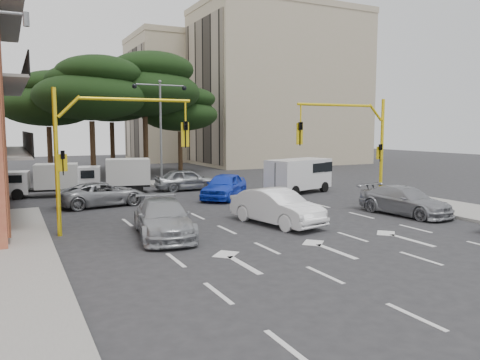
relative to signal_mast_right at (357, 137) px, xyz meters
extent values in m
plane|color=#28282B|center=(-6.80, -1.99, -3.88)|extent=(120.00, 120.00, 0.00)
cube|color=gray|center=(-6.80, 14.01, -3.81)|extent=(1.40, 6.00, 0.15)
cube|color=black|center=(-17.24, 6.01, 2.12)|extent=(0.12, 14.72, 11.20)
cube|color=tan|center=(13.20, 30.01, 5.12)|extent=(20.00, 12.00, 18.00)
cube|color=black|center=(3.14, 30.01, 4.62)|extent=(0.12, 11.04, 16.20)
cube|color=tan|center=(13.20, 30.01, 14.47)|extent=(20.15, 12.15, 0.70)
cube|color=tan|center=(6.20, 42.01, 4.12)|extent=(16.00, 12.00, 16.00)
cube|color=black|center=(-1.86, 42.01, 3.62)|extent=(0.12, 11.04, 14.20)
cube|color=tan|center=(6.20, 42.01, 12.47)|extent=(16.15, 12.15, 0.70)
cylinder|color=#382616|center=(-10.80, 20.01, -1.41)|extent=(0.44, 0.44, 4.95)
ellipsoid|color=black|center=(-10.80, 20.01, 3.05)|extent=(9.15, 9.15, 3.87)
ellipsoid|color=black|center=(-10.20, 19.61, 4.92)|extent=(6.86, 6.86, 2.86)
ellipsoid|color=black|center=(-11.30, 20.31, 4.37)|extent=(6.07, 6.07, 2.64)
cylinder|color=#382616|center=(-5.80, 22.01, -1.18)|extent=(0.44, 0.44, 5.40)
ellipsoid|color=black|center=(-5.80, 22.01, 3.68)|extent=(9.98, 9.98, 4.22)
ellipsoid|color=black|center=(-5.20, 21.61, 5.72)|extent=(7.49, 7.49, 3.12)
ellipsoid|color=black|center=(-6.30, 22.31, 5.12)|extent=(6.62, 6.62, 2.88)
cylinder|color=#382616|center=(-13.80, 24.01, -1.63)|extent=(0.44, 0.44, 4.50)
ellipsoid|color=black|center=(-13.80, 24.01, 2.42)|extent=(8.32, 8.32, 3.52)
ellipsoid|color=black|center=(-13.20, 23.61, 4.12)|extent=(6.24, 6.24, 2.60)
ellipsoid|color=black|center=(-14.30, 24.31, 3.62)|extent=(5.52, 5.52, 2.40)
cylinder|color=#382616|center=(-1.80, 24.01, -1.86)|extent=(0.44, 0.44, 4.05)
ellipsoid|color=black|center=(-1.80, 24.01, 1.79)|extent=(7.49, 7.49, 3.17)
ellipsoid|color=black|center=(-1.20, 23.61, 3.32)|extent=(5.62, 5.62, 2.34)
ellipsoid|color=black|center=(-2.30, 24.31, 2.87)|extent=(4.97, 4.97, 2.16)
cylinder|color=#382616|center=(-7.80, 27.01, -1.41)|extent=(0.44, 0.44, 4.95)
ellipsoid|color=black|center=(-7.80, 27.01, 3.05)|extent=(9.15, 9.15, 3.87)
ellipsoid|color=black|center=(-7.20, 26.61, 4.92)|extent=(6.86, 6.86, 2.86)
ellipsoid|color=black|center=(-8.30, 27.31, 4.37)|extent=(6.07, 6.07, 2.64)
cylinder|color=yellow|center=(1.80, 0.01, -0.88)|extent=(0.18, 0.18, 6.00)
cylinder|color=yellow|center=(1.25, 0.01, 1.37)|extent=(0.95, 0.14, 0.95)
cylinder|color=yellow|center=(-1.50, 0.01, 1.72)|extent=(4.80, 0.14, 0.14)
cylinder|color=yellow|center=(-3.70, 0.01, 1.27)|extent=(0.08, 0.08, 0.90)
imported|color=black|center=(-3.70, 0.01, 0.22)|extent=(0.20, 0.24, 1.20)
cube|color=yellow|center=(-3.70, 0.09, 0.22)|extent=(0.36, 0.06, 1.10)
imported|color=black|center=(1.58, -0.14, -0.88)|extent=(0.16, 0.20, 1.00)
cube|color=yellow|center=(1.58, -0.04, -0.88)|extent=(0.35, 0.08, 0.70)
cylinder|color=yellow|center=(-15.40, 0.01, -0.88)|extent=(0.18, 0.18, 6.00)
cylinder|color=yellow|center=(-14.85, 0.01, 1.37)|extent=(0.95, 0.14, 0.95)
cylinder|color=yellow|center=(-12.10, 0.01, 1.72)|extent=(4.80, 0.14, 0.14)
cylinder|color=yellow|center=(-9.90, 0.01, 1.27)|extent=(0.08, 0.08, 0.90)
imported|color=black|center=(-9.90, 0.01, 0.22)|extent=(0.20, 0.24, 1.20)
cube|color=yellow|center=(-9.90, 0.09, 0.22)|extent=(0.36, 0.06, 1.10)
imported|color=black|center=(-15.18, -0.14, -0.88)|extent=(0.16, 0.20, 1.00)
cube|color=yellow|center=(-15.18, -0.04, -0.88)|extent=(0.35, 0.08, 0.70)
cylinder|color=slate|center=(-16.40, -2.99, 4.02)|extent=(0.20, 0.20, 0.45)
cylinder|color=slate|center=(-6.80, 14.01, 0.02)|extent=(0.16, 0.16, 7.50)
cylinder|color=slate|center=(-7.70, 14.01, 3.67)|extent=(1.80, 0.10, 0.10)
sphere|color=black|center=(-8.70, 14.01, 3.52)|extent=(0.36, 0.36, 0.36)
cylinder|color=slate|center=(-5.90, 14.01, 3.67)|extent=(1.80, 0.10, 0.10)
sphere|color=black|center=(-4.90, 14.01, 3.52)|extent=(0.36, 0.36, 0.36)
sphere|color=slate|center=(-6.80, 14.01, 3.92)|extent=(0.24, 0.24, 0.24)
imported|color=white|center=(-6.28, -1.97, -3.08)|extent=(2.68, 5.14, 1.61)
imported|color=blue|center=(-5.18, 6.17, -3.08)|extent=(4.58, 4.72, 1.60)
imported|color=#9EA1A6|center=(-11.62, -1.95, -3.14)|extent=(2.90, 5.42, 1.49)
imported|color=#919498|center=(-12.43, 6.81, -3.21)|extent=(5.15, 2.93, 1.35)
imported|color=#94989C|center=(-5.86, 11.01, -3.12)|extent=(4.60, 2.09, 1.53)
imported|color=#929399|center=(0.80, -2.82, -3.16)|extent=(2.65, 5.18, 1.44)
camera|label=1|loc=(-17.17, -20.07, 0.52)|focal=35.00mm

